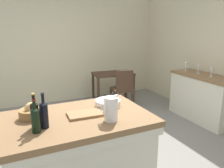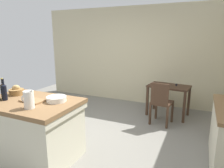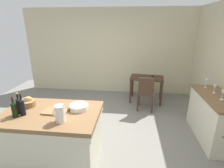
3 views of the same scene
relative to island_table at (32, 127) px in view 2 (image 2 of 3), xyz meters
name	(u,v)px [view 2 (image 2 of 3)]	position (x,y,z in m)	size (l,w,h in m)	color
ground_plane	(83,142)	(0.46, 0.68, -0.48)	(6.76, 6.76, 0.00)	slate
wall_back	(132,56)	(0.46, 3.28, 0.82)	(5.32, 0.12, 2.60)	beige
island_table	(32,127)	(0.00, 0.00, 0.00)	(1.42, 0.93, 0.90)	brown
writing_desk	(169,90)	(1.60, 2.55, 0.12)	(0.96, 0.67, 0.77)	#3D281C
wooden_chair	(161,102)	(1.55, 1.97, 0.01)	(0.45, 0.45, 0.91)	#3D281C
pitcher	(29,99)	(0.25, -0.23, 0.53)	(0.17, 0.13, 0.27)	silver
wash_bowl	(56,99)	(0.38, 0.14, 0.45)	(0.28, 0.28, 0.07)	silver
bread_basket	(16,91)	(-0.43, 0.16, 0.47)	(0.22, 0.22, 0.16)	olive
cutting_board	(33,101)	(0.07, 0.00, 0.43)	(0.35, 0.21, 0.02)	olive
wine_bottle_dark	(4,92)	(-0.34, -0.12, 0.54)	(0.07, 0.07, 0.32)	black
wine_bottle_amber	(3,91)	(-0.41, -0.08, 0.54)	(0.07, 0.07, 0.31)	black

